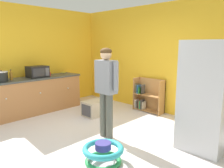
# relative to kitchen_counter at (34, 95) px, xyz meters

# --- Properties ---
(ground_plane) EXTENTS (12.00, 12.00, 0.00)m
(ground_plane) POSITION_rel_kitchen_counter_xyz_m (2.20, -0.05, -0.45)
(ground_plane) COLOR silver
(ground_plane) RESTS_ON ground
(back_wall) EXTENTS (5.20, 0.06, 2.70)m
(back_wall) POSITION_rel_kitchen_counter_xyz_m (2.20, 2.28, 0.90)
(back_wall) COLOR yellow
(back_wall) RESTS_ON ground
(left_side_wall) EXTENTS (0.06, 2.99, 2.70)m
(left_side_wall) POSITION_rel_kitchen_counter_xyz_m (-0.43, 0.76, 0.90)
(left_side_wall) COLOR yellow
(left_side_wall) RESTS_ON ground
(kitchen_counter) EXTENTS (0.65, 2.43, 0.90)m
(kitchen_counter) POSITION_rel_kitchen_counter_xyz_m (0.00, 0.00, 0.00)
(kitchen_counter) COLOR #B07343
(kitchen_counter) RESTS_ON ground
(refrigerator) EXTENTS (0.73, 0.68, 1.78)m
(refrigerator) POSITION_rel_kitchen_counter_xyz_m (3.85, 1.01, 0.44)
(refrigerator) COLOR #B7BABF
(refrigerator) RESTS_ON ground
(bookshelf) EXTENTS (0.80, 0.28, 0.85)m
(bookshelf) POSITION_rel_kitchen_counter_xyz_m (1.97, 2.10, -0.09)
(bookshelf) COLOR #B17D47
(bookshelf) RESTS_ON ground
(standing_person) EXTENTS (0.57, 0.22, 1.66)m
(standing_person) POSITION_rel_kitchen_counter_xyz_m (2.37, 0.21, 0.54)
(standing_person) COLOR #51534A
(standing_person) RESTS_ON ground
(baby_walker) EXTENTS (0.60, 0.60, 0.32)m
(baby_walker) POSITION_rel_kitchen_counter_xyz_m (2.99, -0.47, -0.29)
(baby_walker) COLOR #29904C
(baby_walker) RESTS_ON ground
(pet_carrier) EXTENTS (0.42, 0.55, 0.36)m
(pet_carrier) POSITION_rel_kitchen_counter_xyz_m (1.27, 0.90, -0.27)
(pet_carrier) COLOR beige
(pet_carrier) RESTS_ON ground
(microwave) EXTENTS (0.37, 0.48, 0.28)m
(microwave) POSITION_rel_kitchen_counter_xyz_m (0.02, 0.11, 0.59)
(microwave) COLOR black
(microwave) RESTS_ON kitchen_counter
(crock_pot) EXTENTS (0.27, 0.27, 0.26)m
(crock_pot) POSITION_rel_kitchen_counter_xyz_m (0.08, -0.77, 0.56)
(crock_pot) COLOR black
(crock_pot) RESTS_ON kitchen_counter
(banana_bunch) EXTENTS (0.15, 0.16, 0.04)m
(banana_bunch) POSITION_rel_kitchen_counter_xyz_m (-0.14, 0.98, 0.48)
(banana_bunch) COLOR yellow
(banana_bunch) RESTS_ON kitchen_counter
(amber_bottle) EXTENTS (0.07, 0.07, 0.25)m
(amber_bottle) POSITION_rel_kitchen_counter_xyz_m (0.02, -0.54, 0.55)
(amber_bottle) COLOR #9E661E
(amber_bottle) RESTS_ON kitchen_counter
(red_cup) EXTENTS (0.08, 0.08, 0.09)m
(red_cup) POSITION_rel_kitchen_counter_xyz_m (0.01, 0.43, 0.50)
(red_cup) COLOR red
(red_cup) RESTS_ON kitchen_counter
(white_cup) EXTENTS (0.08, 0.08, 0.09)m
(white_cup) POSITION_rel_kitchen_counter_xyz_m (-0.16, -0.66, 0.50)
(white_cup) COLOR white
(white_cup) RESTS_ON kitchen_counter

